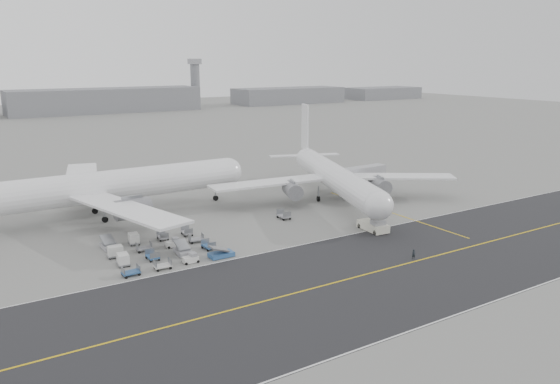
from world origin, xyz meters
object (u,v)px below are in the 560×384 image
airliner_b (333,176)px  ground_crew_a (414,254)px  pushback_tug (374,226)px  jet_bridge (359,174)px  control_tower (195,82)px  airliner_a (100,187)px

airliner_b → ground_crew_a: 37.82m
pushback_tug → jet_bridge: bearing=60.1°
control_tower → jet_bridge: (-64.17, -243.01, -11.93)m
airliner_b → ground_crew_a: (-11.44, -35.73, -4.79)m
airliner_a → ground_crew_a: 61.08m
airliner_a → control_tower: bearing=-28.2°
control_tower → pushback_tug: (-81.25, -267.69, -15.30)m
ground_crew_a → airliner_a: bearing=143.9°
airliner_a → pushback_tug: bearing=-131.9°
pushback_tug → control_tower: bearing=77.9°
pushback_tug → jet_bridge: 30.20m
control_tower → pushback_tug: 280.17m
airliner_a → jet_bridge: 57.98m
airliner_a → pushback_tug: size_ratio=7.63×
jet_bridge → airliner_a: bearing=167.5°
pushback_tug → jet_bridge: jet_bridge is taller
control_tower → airliner_b: control_tower is taller
airliner_a → airliner_b: 48.88m
airliner_a → airliner_b: airliner_a is taller
jet_bridge → ground_crew_a: size_ratio=10.27×
airliner_a → jet_bridge: airliner_a is taller
airliner_a → ground_crew_a: size_ratio=39.18×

